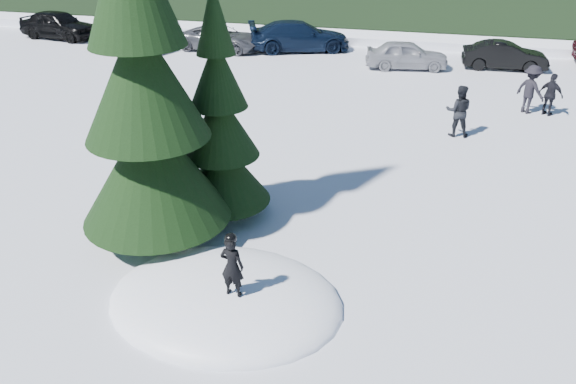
% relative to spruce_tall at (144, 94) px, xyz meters
% --- Properties ---
extents(ground, '(200.00, 200.00, 0.00)m').
position_rel_spruce_tall_xyz_m(ground, '(2.20, -1.80, -3.32)').
color(ground, white).
rests_on(ground, ground).
extents(snow_mound, '(4.48, 3.52, 0.96)m').
position_rel_spruce_tall_xyz_m(snow_mound, '(2.20, -1.80, -3.32)').
color(snow_mound, white).
rests_on(snow_mound, ground).
extents(spruce_tall, '(3.20, 3.20, 8.60)m').
position_rel_spruce_tall_xyz_m(spruce_tall, '(0.00, 0.00, 0.00)').
color(spruce_tall, black).
rests_on(spruce_tall, ground).
extents(spruce_short, '(2.20, 2.20, 5.37)m').
position_rel_spruce_tall_xyz_m(spruce_short, '(1.00, 1.40, -1.22)').
color(spruce_short, black).
rests_on(spruce_short, ground).
extents(child_skier, '(0.45, 0.31, 1.18)m').
position_rel_spruce_tall_xyz_m(child_skier, '(2.50, -2.12, -2.25)').
color(child_skier, black).
rests_on(child_skier, snow_mound).
extents(adult_0, '(0.84, 0.67, 1.66)m').
position_rel_spruce_tall_xyz_m(adult_0, '(6.39, 8.18, -2.49)').
color(adult_0, black).
rests_on(adult_0, ground).
extents(adult_1, '(0.92, 0.81, 1.49)m').
position_rel_spruce_tall_xyz_m(adult_1, '(9.54, 11.06, -2.57)').
color(adult_1, black).
rests_on(adult_1, ground).
extents(adult_2, '(1.23, 1.23, 1.71)m').
position_rel_spruce_tall_xyz_m(adult_2, '(8.87, 11.17, -2.46)').
color(adult_2, black).
rests_on(adult_2, ground).
extents(car_0, '(4.75, 2.49, 1.54)m').
position_rel_spruce_tall_xyz_m(car_0, '(-14.97, 17.94, -2.55)').
color(car_0, black).
rests_on(car_0, ground).
extents(car_1, '(4.07, 2.42, 1.27)m').
position_rel_spruce_tall_xyz_m(car_1, '(-9.53, 16.47, -2.69)').
color(car_1, '#351109').
rests_on(car_1, ground).
extents(car_2, '(4.54, 2.39, 1.22)m').
position_rel_spruce_tall_xyz_m(car_2, '(-5.22, 17.54, -2.71)').
color(car_2, '#48494F').
rests_on(car_2, ground).
extents(car_3, '(5.52, 3.77, 1.48)m').
position_rel_spruce_tall_xyz_m(car_3, '(-1.35, 18.47, -2.58)').
color(car_3, black).
rests_on(car_3, ground).
extents(car_4, '(3.86, 2.04, 1.25)m').
position_rel_spruce_tall_xyz_m(car_4, '(4.21, 16.29, -2.69)').
color(car_4, '#96989F').
rests_on(car_4, ground).
extents(car_5, '(3.75, 1.45, 1.22)m').
position_rel_spruce_tall_xyz_m(car_5, '(8.50, 17.33, -2.71)').
color(car_5, black).
rests_on(car_5, ground).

